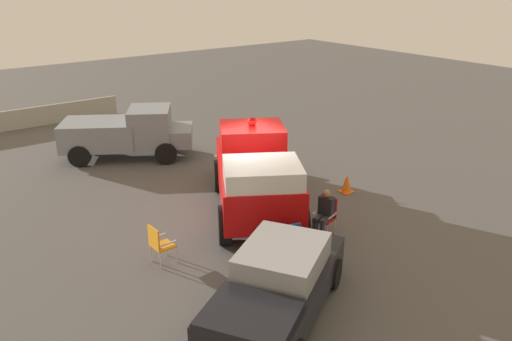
{
  "coord_description": "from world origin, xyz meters",
  "views": [
    {
      "loc": [
        -8.3,
        -11.29,
        6.63
      ],
      "look_at": [
        -0.01,
        -0.29,
        1.32
      ],
      "focal_mm": 36.17,
      "sensor_mm": 36.0,
      "label": 1
    }
  ],
  "objects_px": {
    "parked_pickup": "(127,132)",
    "spectator_seated": "(324,211)",
    "classic_hot_rod": "(277,285)",
    "lawn_chair_by_car": "(289,238)",
    "traffic_cone": "(347,183)",
    "lawn_chair_near_truck": "(326,213)",
    "vintage_fire_truck": "(255,172)",
    "lawn_chair_spare": "(159,242)"
  },
  "relations": [
    {
      "from": "parked_pickup",
      "to": "spectator_seated",
      "type": "distance_m",
      "value": 9.18
    },
    {
      "from": "classic_hot_rod",
      "to": "lawn_chair_by_car",
      "type": "relative_size",
      "value": 4.59
    },
    {
      "from": "lawn_chair_by_car",
      "to": "traffic_cone",
      "type": "height_order",
      "value": "lawn_chair_by_car"
    },
    {
      "from": "lawn_chair_near_truck",
      "to": "traffic_cone",
      "type": "xyz_separation_m",
      "value": [
        2.49,
        1.61,
        -0.28
      ]
    },
    {
      "from": "lawn_chair_near_truck",
      "to": "classic_hot_rod",
      "type": "bearing_deg",
      "value": -149.03
    },
    {
      "from": "lawn_chair_near_truck",
      "to": "spectator_seated",
      "type": "xyz_separation_m",
      "value": [
        -0.12,
        -0.04,
        0.11
      ]
    },
    {
      "from": "vintage_fire_truck",
      "to": "classic_hot_rod",
      "type": "xyz_separation_m",
      "value": [
        -2.76,
        -4.39,
        -0.45
      ]
    },
    {
      "from": "vintage_fire_truck",
      "to": "classic_hot_rod",
      "type": "relative_size",
      "value": 1.33
    },
    {
      "from": "vintage_fire_truck",
      "to": "spectator_seated",
      "type": "relative_size",
      "value": 4.82
    },
    {
      "from": "lawn_chair_spare",
      "to": "traffic_cone",
      "type": "height_order",
      "value": "lawn_chair_spare"
    },
    {
      "from": "lawn_chair_near_truck",
      "to": "traffic_cone",
      "type": "distance_m",
      "value": 2.98
    },
    {
      "from": "classic_hot_rod",
      "to": "parked_pickup",
      "type": "xyz_separation_m",
      "value": [
        1.68,
        11.02,
        0.24
      ]
    },
    {
      "from": "classic_hot_rod",
      "to": "parked_pickup",
      "type": "height_order",
      "value": "parked_pickup"
    },
    {
      "from": "lawn_chair_by_car",
      "to": "classic_hot_rod",
      "type": "bearing_deg",
      "value": -136.75
    },
    {
      "from": "lawn_chair_near_truck",
      "to": "lawn_chair_by_car",
      "type": "bearing_deg",
      "value": -165.04
    },
    {
      "from": "classic_hot_rod",
      "to": "traffic_cone",
      "type": "height_order",
      "value": "classic_hot_rod"
    },
    {
      "from": "vintage_fire_truck",
      "to": "classic_hot_rod",
      "type": "height_order",
      "value": "vintage_fire_truck"
    },
    {
      "from": "vintage_fire_truck",
      "to": "parked_pickup",
      "type": "xyz_separation_m",
      "value": [
        -1.07,
        6.62,
        -0.21
      ]
    },
    {
      "from": "lawn_chair_near_truck",
      "to": "lawn_chair_by_car",
      "type": "xyz_separation_m",
      "value": [
        -1.7,
        -0.46,
        0.0
      ]
    },
    {
      "from": "parked_pickup",
      "to": "lawn_chair_by_car",
      "type": "xyz_separation_m",
      "value": [
        -0.02,
        -9.45,
        -0.4
      ]
    },
    {
      "from": "parked_pickup",
      "to": "lawn_chair_by_car",
      "type": "relative_size",
      "value": 4.93
    },
    {
      "from": "vintage_fire_truck",
      "to": "traffic_cone",
      "type": "relative_size",
      "value": 9.79
    },
    {
      "from": "parked_pickup",
      "to": "spectator_seated",
      "type": "height_order",
      "value": "parked_pickup"
    },
    {
      "from": "lawn_chair_spare",
      "to": "spectator_seated",
      "type": "relative_size",
      "value": 0.79
    },
    {
      "from": "traffic_cone",
      "to": "lawn_chair_near_truck",
      "type": "bearing_deg",
      "value": -147.17
    },
    {
      "from": "spectator_seated",
      "to": "traffic_cone",
      "type": "distance_m",
      "value": 3.12
    },
    {
      "from": "lawn_chair_near_truck",
      "to": "lawn_chair_by_car",
      "type": "distance_m",
      "value": 1.76
    },
    {
      "from": "vintage_fire_truck",
      "to": "lawn_chair_by_car",
      "type": "height_order",
      "value": "vintage_fire_truck"
    },
    {
      "from": "classic_hot_rod",
      "to": "vintage_fire_truck",
      "type": "bearing_deg",
      "value": 57.86
    },
    {
      "from": "classic_hot_rod",
      "to": "lawn_chair_spare",
      "type": "relative_size",
      "value": 4.59
    },
    {
      "from": "vintage_fire_truck",
      "to": "spectator_seated",
      "type": "bearing_deg",
      "value": -78.59
    },
    {
      "from": "vintage_fire_truck",
      "to": "lawn_chair_by_car",
      "type": "xyz_separation_m",
      "value": [
        -1.09,
        -2.83,
        -0.61
      ]
    },
    {
      "from": "spectator_seated",
      "to": "traffic_cone",
      "type": "xyz_separation_m",
      "value": [
        2.62,
        1.65,
        -0.39
      ]
    },
    {
      "from": "spectator_seated",
      "to": "parked_pickup",
      "type": "bearing_deg",
      "value": 99.81
    },
    {
      "from": "classic_hot_rod",
      "to": "spectator_seated",
      "type": "bearing_deg",
      "value": 31.37
    },
    {
      "from": "lawn_chair_spare",
      "to": "traffic_cone",
      "type": "bearing_deg",
      "value": 2.91
    },
    {
      "from": "vintage_fire_truck",
      "to": "lawn_chair_near_truck",
      "type": "xyz_separation_m",
      "value": [
        0.61,
        -2.37,
        -0.61
      ]
    },
    {
      "from": "vintage_fire_truck",
      "to": "lawn_chair_near_truck",
      "type": "distance_m",
      "value": 2.52
    },
    {
      "from": "vintage_fire_truck",
      "to": "traffic_cone",
      "type": "bearing_deg",
      "value": -13.77
    },
    {
      "from": "traffic_cone",
      "to": "vintage_fire_truck",
      "type": "bearing_deg",
      "value": 166.23
    },
    {
      "from": "classic_hot_rod",
      "to": "parked_pickup",
      "type": "relative_size",
      "value": 0.93
    },
    {
      "from": "vintage_fire_truck",
      "to": "parked_pickup",
      "type": "bearing_deg",
      "value": 99.22
    }
  ]
}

